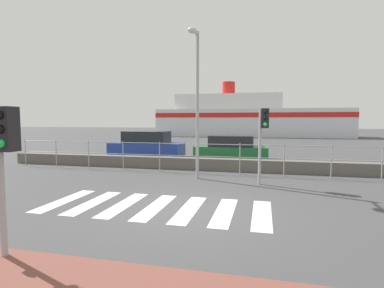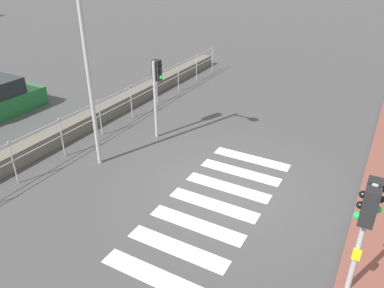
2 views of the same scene
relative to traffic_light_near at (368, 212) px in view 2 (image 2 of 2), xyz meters
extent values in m
plane|color=#424244|center=(2.14, 3.43, -1.91)|extent=(160.00, 160.00, 0.00)
cube|color=silver|center=(-1.45, 3.43, -1.91)|extent=(0.45, 2.40, 0.01)
cube|color=silver|center=(-0.55, 3.43, -1.91)|extent=(0.45, 2.40, 0.01)
cube|color=silver|center=(0.35, 3.43, -1.91)|extent=(0.45, 2.40, 0.01)
cube|color=silver|center=(1.25, 3.43, -1.91)|extent=(0.45, 2.40, 0.01)
cube|color=silver|center=(2.15, 3.43, -1.91)|extent=(0.45, 2.40, 0.01)
cube|color=silver|center=(3.05, 3.43, -1.91)|extent=(0.45, 2.40, 0.01)
cube|color=silver|center=(3.95, 3.43, -1.91)|extent=(0.45, 2.40, 0.01)
cube|color=#605B54|center=(2.14, 9.54, -1.65)|extent=(21.47, 0.55, 0.53)
cylinder|color=#9EA0A3|center=(2.14, 8.66, -0.67)|extent=(19.32, 0.03, 0.03)
cylinder|color=#9EA0A3|center=(2.14, 8.66, -1.19)|extent=(19.32, 0.03, 0.03)
cylinder|color=#9EA0A3|center=(-0.50, 8.66, -1.26)|extent=(0.04, 0.04, 1.31)
cylinder|color=#9EA0A3|center=(1.26, 8.66, -1.26)|extent=(0.04, 0.04, 1.31)
cylinder|color=#9EA0A3|center=(3.02, 8.66, -1.26)|extent=(0.04, 0.04, 1.31)
cylinder|color=#9EA0A3|center=(4.77, 8.66, -1.26)|extent=(0.04, 0.04, 1.31)
cylinder|color=#9EA0A3|center=(6.53, 8.66, -1.26)|extent=(0.04, 0.04, 1.31)
cylinder|color=#9EA0A3|center=(8.29, 8.66, -1.26)|extent=(0.04, 0.04, 1.31)
cylinder|color=#9EA0A3|center=(10.04, 8.66, -1.26)|extent=(0.04, 0.04, 1.31)
cylinder|color=#9EA0A3|center=(11.80, 8.66, -1.26)|extent=(0.04, 0.04, 1.31)
cylinder|color=#9EA0A3|center=(0.00, 0.00, -0.68)|extent=(0.10, 0.10, 2.46)
cube|color=black|center=(-0.17, 0.00, 0.21)|extent=(0.24, 0.24, 0.68)
sphere|color=black|center=(-0.17, 0.14, 0.42)|extent=(0.13, 0.13, 0.13)
sphere|color=black|center=(-0.17, 0.14, 0.21)|extent=(0.13, 0.13, 0.13)
sphere|color=#19D84C|center=(-0.17, 0.14, 0.00)|extent=(0.13, 0.13, 0.13)
cube|color=black|center=(0.17, 0.00, 0.21)|extent=(0.24, 0.24, 0.68)
sphere|color=black|center=(0.17, -0.14, 0.42)|extent=(0.13, 0.13, 0.13)
sphere|color=black|center=(0.17, -0.14, 0.21)|extent=(0.13, 0.13, 0.13)
sphere|color=#19D84C|center=(0.17, -0.14, 0.00)|extent=(0.13, 0.13, 0.13)
cube|color=yellow|center=(-0.11, 0.00, -0.86)|extent=(0.10, 0.14, 0.18)
cylinder|color=#9EA0A3|center=(3.83, 6.89, -0.58)|extent=(0.10, 0.10, 2.66)
cube|color=black|center=(4.00, 6.89, 0.41)|extent=(0.24, 0.24, 0.68)
sphere|color=black|center=(4.00, 6.75, 0.62)|extent=(0.13, 0.13, 0.13)
sphere|color=black|center=(4.00, 6.75, 0.41)|extent=(0.13, 0.13, 0.13)
sphere|color=#19D84C|center=(4.00, 6.75, 0.20)|extent=(0.13, 0.13, 0.13)
cylinder|color=#9EA0A3|center=(1.48, 7.42, 0.87)|extent=(0.12, 0.12, 5.56)
camera|label=1|loc=(3.94, -3.76, 0.34)|focal=28.00mm
camera|label=2|loc=(-5.82, 0.16, 3.92)|focal=35.00mm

